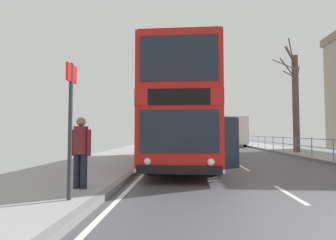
% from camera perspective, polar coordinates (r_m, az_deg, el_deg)
% --- Properties ---
extents(ground, '(15.80, 140.00, 0.20)m').
position_cam_1_polar(ground, '(4.57, 28.14, -20.61)').
color(ground, '#48484D').
extents(double_decker_bus_main, '(3.21, 10.28, 4.51)m').
position_cam_1_polar(double_decker_bus_main, '(12.40, 3.31, 1.30)').
color(double_decker_bus_main, red).
rests_on(double_decker_bus_main, ground).
extents(background_bus_far_lane, '(2.75, 10.25, 3.20)m').
position_cam_1_polar(background_bus_far_lane, '(32.49, 12.85, -2.29)').
color(background_bus_far_lane, white).
rests_on(background_bus_far_lane, ground).
extents(pedestrian_railing_far_kerb, '(0.05, 29.53, 1.07)m').
position_cam_1_polar(pedestrian_railing_far_kerb, '(16.49, 28.55, -4.59)').
color(pedestrian_railing_far_kerb, '#598CC6').
rests_on(pedestrian_railing_far_kerb, ground).
extents(pedestrian_companion, '(0.55, 0.39, 1.70)m').
position_cam_1_polar(pedestrian_companion, '(6.72, -18.31, -5.78)').
color(pedestrian_companion, black).
rests_on(pedestrian_companion, ground).
extents(bus_stop_sign_near, '(0.08, 0.44, 2.73)m').
position_cam_1_polar(bus_stop_sign_near, '(5.66, -20.27, 0.96)').
color(bus_stop_sign_near, '#2D2D33').
rests_on(bus_stop_sign_near, ground).
extents(bare_tree_far_00, '(1.93, 2.68, 7.98)m').
position_cam_1_polar(bare_tree_far_00, '(20.79, 25.75, 3.75)').
color(bare_tree_far_00, brown).
rests_on(bare_tree_far_00, ground).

